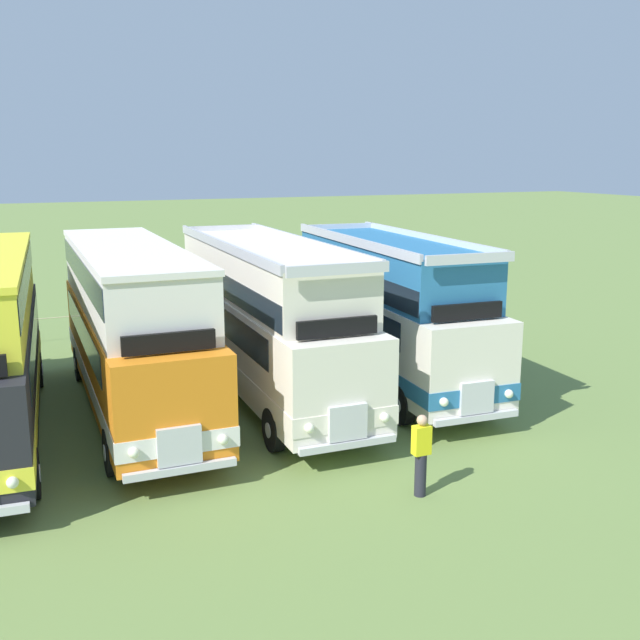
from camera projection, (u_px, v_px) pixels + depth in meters
The scene contains 6 objects.
ground_plane at pixel (140, 416), 19.75m from camera, with size 200.00×200.00×0.00m, color olive.
bus_third_in_row at pixel (132, 322), 19.62m from camera, with size 2.70×11.19×4.49m.
bus_fourth_in_row at pixel (267, 316), 20.93m from camera, with size 2.78×11.15×4.52m.
bus_fifth_in_row at pixel (389, 308), 22.06m from camera, with size 3.05×9.91×4.52m.
marshal_person at pixel (421, 455), 14.92m from camera, with size 0.36×0.24×1.73m.
rope_fence_line at pixel (96, 321), 28.00m from camera, with size 20.99×0.08×1.05m.
Camera 1 is at (-2.95, -19.11, 6.77)m, focal length 41.53 mm.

